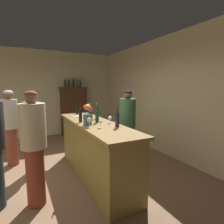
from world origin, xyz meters
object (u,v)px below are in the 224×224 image
display_cabinet (74,110)px  display_bottle_center (73,83)px  display_bottle_midright (77,83)px  display_bottle_left (65,83)px  wine_glass_rear (110,118)px  patron_in_grey (32,129)px  cheese_plate (76,116)px  display_bottle_right (80,84)px  bartender (127,125)px  wine_bottle_rose (97,115)px  flower_arrangement (88,115)px  wine_bottle_pinot (117,118)px  wine_bottle_malbec (80,114)px  wine_glass_front (89,120)px  patron_by_cabinet (34,144)px  bar_counter (94,149)px  wine_bottle_riesling (90,113)px  wine_glass_mid (101,122)px  wine_bottle_chardonnay (97,112)px  wine_bottle_syrah (77,109)px  display_bottle_midleft (69,83)px  patron_near_entrance (10,124)px

display_cabinet → display_bottle_center: size_ratio=4.89×
display_bottle_midright → display_bottle_left: bearing=180.0°
wine_glass_rear → patron_in_grey: patron_in_grey is taller
wine_glass_rear → cheese_plate: 1.08m
display_bottle_right → bartender: (0.04, -3.12, -0.92)m
wine_bottle_rose → flower_arrangement: 0.27m
wine_bottle_pinot → wine_bottle_malbec: wine_bottle_malbec is taller
wine_glass_front → patron_by_cabinet: size_ratio=0.10×
patron_in_grey → bartender: (1.82, -0.61, 0.02)m
wine_bottle_malbec → patron_by_cabinet: 1.05m
bar_counter → patron_by_cabinet: (-1.07, -0.43, 0.38)m
wine_glass_front → wine_bottle_riesling: bearing=67.4°
wine_bottle_riesling → flower_arrangement: bearing=-117.0°
wine_bottle_pinot → display_bottle_left: size_ratio=1.01×
wine_glass_front → display_bottle_left: bearing=82.9°
wine_bottle_pinot → wine_glass_mid: 0.28m
bar_counter → wine_bottle_pinot: size_ratio=8.16×
wine_bottle_malbec → wine_bottle_chardonnay: wine_bottle_malbec is taller
wine_bottle_riesling → wine_glass_rear: (0.24, -0.38, -0.06)m
wine_bottle_syrah → bartender: size_ratio=0.18×
wine_bottle_syrah → display_cabinet: bearing=77.0°
wine_bottle_malbec → wine_glass_front: (-0.01, -0.49, -0.03)m
display_bottle_midright → patron_in_grey: bearing=-123.6°
wine_glass_front → wine_glass_rear: size_ratio=1.27×
bartender → cheese_plate: bearing=-51.1°
bar_counter → wine_bottle_pinot: (0.19, -0.56, 0.66)m
wine_glass_rear → display_bottle_right: bearing=81.3°
display_bottle_midleft → patron_near_entrance: display_bottle_midleft is taller
display_bottle_center → patron_near_entrance: display_bottle_center is taller
wine_glass_mid → cheese_plate: bearing=91.6°
wine_bottle_chardonnay → flower_arrangement: bearing=-125.6°
bar_counter → bartender: (0.80, 0.10, 0.37)m
patron_near_entrance → wine_bottle_syrah: bearing=42.7°
wine_bottle_rose → display_bottle_left: 3.34m
cheese_plate → display_bottle_midright: display_bottle_midright is taller
wine_glass_front → patron_near_entrance: 2.06m
cheese_plate → display_bottle_midright: (0.75, 2.40, 0.78)m
flower_arrangement → display_bottle_center: (0.69, 3.41, 0.63)m
wine_glass_mid → cheese_plate: size_ratio=0.66×
display_cabinet → display_bottle_left: bearing=180.0°
bar_counter → wine_bottle_chardonnay: size_ratio=8.26×
bar_counter → wine_glass_front: (-0.23, -0.37, 0.64)m
wine_bottle_riesling → wine_bottle_chardonnay: size_ratio=1.05×
wine_bottle_syrah → cheese_plate: bearing=-110.2°
patron_near_entrance → bartender: patron_near_entrance is taller
wine_bottle_chardonnay → display_cabinet: bearing=84.5°
wine_glass_front → display_bottle_center: display_bottle_center is taller
wine_bottle_riesling → wine_bottle_rose: size_ratio=1.06×
bartender → wine_bottle_riesling: bearing=-17.8°
wine_bottle_syrah → patron_by_cabinet: 1.93m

